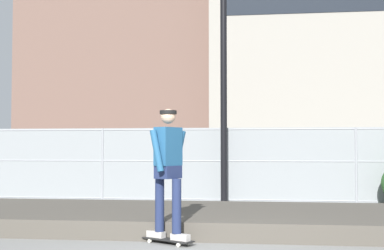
{
  "coord_description": "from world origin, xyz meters",
  "views": [
    {
      "loc": [
        0.84,
        -5.98,
        1.34
      ],
      "look_at": [
        -0.28,
        2.86,
        1.73
      ],
      "focal_mm": 49.9,
      "sensor_mm": 36.0,
      "label": 1
    }
  ],
  "objects_px": {
    "skater": "(168,164)",
    "street_lamp": "(224,24)",
    "skateboard": "(168,240)",
    "parked_car_near": "(58,165)",
    "parked_car_mid": "(233,165)"
  },
  "relations": [
    {
      "from": "skater",
      "to": "parked_car_mid",
      "type": "xyz_separation_m",
      "value": [
        0.48,
        8.68,
        -0.28
      ]
    },
    {
      "from": "skateboard",
      "to": "parked_car_near",
      "type": "relative_size",
      "value": 0.17
    },
    {
      "from": "skateboard",
      "to": "skater",
      "type": "distance_m",
      "value": 1.06
    },
    {
      "from": "skater",
      "to": "street_lamp",
      "type": "distance_m",
      "value": 6.49
    },
    {
      "from": "street_lamp",
      "to": "parked_car_mid",
      "type": "xyz_separation_m",
      "value": [
        0.06,
        3.09,
        -3.55
      ]
    },
    {
      "from": "skater",
      "to": "parked_car_near",
      "type": "xyz_separation_m",
      "value": [
        -4.84,
        8.23,
        -0.28
      ]
    },
    {
      "from": "skateboard",
      "to": "skater",
      "type": "relative_size",
      "value": 0.44
    },
    {
      "from": "street_lamp",
      "to": "parked_car_near",
      "type": "relative_size",
      "value": 1.56
    },
    {
      "from": "skateboard",
      "to": "skater",
      "type": "height_order",
      "value": "skater"
    },
    {
      "from": "parked_car_near",
      "to": "skateboard",
      "type": "bearing_deg",
      "value": -59.56
    },
    {
      "from": "street_lamp",
      "to": "skater",
      "type": "bearing_deg",
      "value": -94.25
    },
    {
      "from": "street_lamp",
      "to": "parked_car_mid",
      "type": "height_order",
      "value": "street_lamp"
    },
    {
      "from": "street_lamp",
      "to": "parked_car_near",
      "type": "distance_m",
      "value": 6.87
    },
    {
      "from": "skateboard",
      "to": "street_lamp",
      "type": "bearing_deg",
      "value": 85.75
    },
    {
      "from": "parked_car_mid",
      "to": "skater",
      "type": "bearing_deg",
      "value": -93.15
    }
  ]
}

